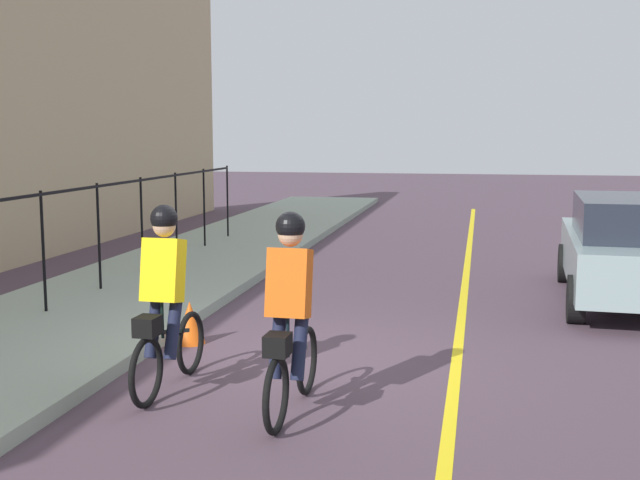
{
  "coord_description": "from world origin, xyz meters",
  "views": [
    {
      "loc": [
        -8.43,
        -1.81,
        2.51
      ],
      "look_at": [
        2.45,
        0.38,
        1.0
      ],
      "focal_mm": 44.84,
      "sensor_mm": 36.0,
      "label": 1
    }
  ],
  "objects_px": {
    "patrol_sedan": "(632,248)",
    "traffic_cone_near": "(190,322)",
    "cyclist_follow": "(290,315)",
    "cyclist_lead": "(165,300)"
  },
  "relations": [
    {
      "from": "patrol_sedan",
      "to": "traffic_cone_near",
      "type": "relative_size",
      "value": 8.75
    },
    {
      "from": "patrol_sedan",
      "to": "traffic_cone_near",
      "type": "height_order",
      "value": "patrol_sedan"
    },
    {
      "from": "cyclist_lead",
      "to": "traffic_cone_near",
      "type": "relative_size",
      "value": 3.56
    },
    {
      "from": "cyclist_lead",
      "to": "traffic_cone_near",
      "type": "height_order",
      "value": "cyclist_lead"
    },
    {
      "from": "traffic_cone_near",
      "to": "cyclist_lead",
      "type": "bearing_deg",
      "value": -166.55
    },
    {
      "from": "cyclist_follow",
      "to": "patrol_sedan",
      "type": "height_order",
      "value": "cyclist_follow"
    },
    {
      "from": "cyclist_follow",
      "to": "patrol_sedan",
      "type": "relative_size",
      "value": 0.41
    },
    {
      "from": "cyclist_follow",
      "to": "traffic_cone_near",
      "type": "height_order",
      "value": "cyclist_follow"
    },
    {
      "from": "patrol_sedan",
      "to": "cyclist_follow",
      "type": "bearing_deg",
      "value": 148.34
    },
    {
      "from": "traffic_cone_near",
      "to": "patrol_sedan",
      "type": "bearing_deg",
      "value": -58.63
    }
  ]
}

